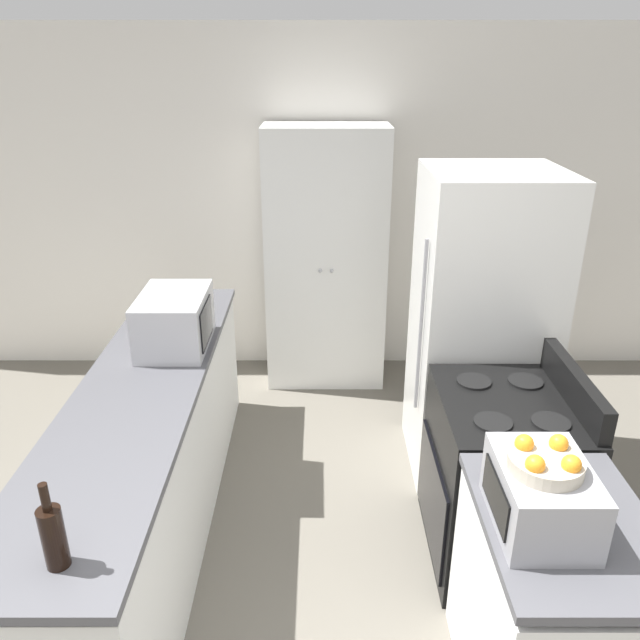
{
  "coord_description": "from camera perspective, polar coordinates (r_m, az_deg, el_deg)",
  "views": [
    {
      "loc": [
        0.01,
        -1.22,
        2.4
      ],
      "look_at": [
        0.0,
        1.92,
        1.05
      ],
      "focal_mm": 35.0,
      "sensor_mm": 36.0,
      "label": 1
    }
  ],
  "objects": [
    {
      "name": "pantry_cabinet",
      "position": [
        4.67,
        0.7,
        5.5
      ],
      "size": [
        0.88,
        0.5,
        1.94
      ],
      "color": "white",
      "rests_on": "ground_plane"
    },
    {
      "name": "stove",
      "position": [
        3.32,
        16.24,
        -13.73
      ],
      "size": [
        0.66,
        0.77,
        1.05
      ],
      "color": "black",
      "rests_on": "ground_plane"
    },
    {
      "name": "microwave",
      "position": [
        3.51,
        -12.97,
        -0.03
      ],
      "size": [
        0.36,
        0.51,
        0.3
      ],
      "color": "#B2B2B7",
      "rests_on": "counter_left"
    },
    {
      "name": "wall_back",
      "position": [
        4.86,
        0.06,
        10.23
      ],
      "size": [
        7.0,
        0.06,
        2.6
      ],
      "color": "silver",
      "rests_on": "ground_plane"
    },
    {
      "name": "wine_bottle",
      "position": [
        2.23,
        -23.06,
        -17.63
      ],
      "size": [
        0.08,
        0.08,
        0.32
      ],
      "color": "black",
      "rests_on": "counter_left"
    },
    {
      "name": "refrigerator",
      "position": [
        3.76,
        14.63,
        -0.72
      ],
      "size": [
        0.76,
        0.74,
        1.83
      ],
      "color": "white",
      "rests_on": "ground_plane"
    },
    {
      "name": "fruit_bowl",
      "position": [
        2.23,
        20.11,
        -12.03
      ],
      "size": [
        0.25,
        0.25,
        0.09
      ],
      "color": "#B2A893",
      "rests_on": "toaster_oven"
    },
    {
      "name": "toaster_oven",
      "position": [
        2.33,
        19.67,
        -14.94
      ],
      "size": [
        0.31,
        0.42,
        0.24
      ],
      "color": "#939399",
      "rests_on": "counter_right"
    },
    {
      "name": "counter_right",
      "position": [
        2.76,
        20.41,
        -24.17
      ],
      "size": [
        0.6,
        0.81,
        0.89
      ],
      "color": "silver",
      "rests_on": "ground_plane"
    },
    {
      "name": "counter_left",
      "position": [
        3.44,
        -15.24,
        -12.54
      ],
      "size": [
        0.6,
        2.72,
        0.89
      ],
      "color": "silver",
      "rests_on": "ground_plane"
    }
  ]
}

